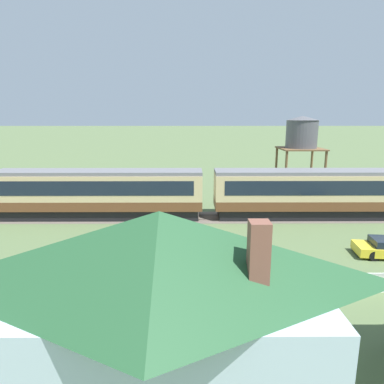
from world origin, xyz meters
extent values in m
plane|color=#566B42|center=(0.00, 0.00, 0.00)|extent=(600.00, 600.00, 0.00)
cube|color=brown|center=(5.36, -0.17, 1.30)|extent=(17.50, 2.88, 0.80)
cube|color=#D1B784|center=(5.36, -0.17, 2.78)|extent=(17.50, 2.88, 2.16)
cube|color=#192330|center=(5.36, -0.17, 2.89)|extent=(16.10, 2.92, 1.21)
cube|color=slate|center=(5.36, -0.17, 4.01)|extent=(17.50, 2.70, 0.30)
cube|color=black|center=(5.36, -0.17, 0.46)|extent=(16.80, 2.47, 0.88)
cylinder|color=black|center=(11.14, 0.55, 0.45)|extent=(0.90, 0.18, 0.90)
cylinder|color=black|center=(-0.42, -0.89, 0.45)|extent=(0.90, 0.18, 0.90)
cylinder|color=black|center=(-0.42, 0.55, 0.45)|extent=(0.90, 0.18, 0.90)
cube|color=brown|center=(-13.25, -0.17, 1.30)|extent=(17.50, 2.88, 0.80)
cube|color=#D1B784|center=(-13.25, -0.17, 2.78)|extent=(17.50, 2.88, 2.16)
cube|color=#192330|center=(-13.25, -0.17, 2.89)|extent=(16.10, 2.92, 1.21)
cube|color=slate|center=(-13.25, -0.17, 4.01)|extent=(17.50, 2.70, 0.30)
cube|color=black|center=(-13.25, -0.17, 0.46)|extent=(16.80, 2.47, 0.88)
cylinder|color=black|center=(-7.47, -0.89, 0.45)|extent=(0.90, 0.18, 0.90)
cylinder|color=black|center=(-7.47, 0.55, 0.45)|extent=(0.90, 0.18, 0.90)
cylinder|color=black|center=(-19.02, -0.89, 0.45)|extent=(0.90, 0.18, 0.90)
cylinder|color=black|center=(-19.02, 0.55, 0.45)|extent=(0.90, 0.18, 0.90)
cube|color=#665B51|center=(-1.35, -0.17, 0.01)|extent=(143.92, 3.60, 0.01)
cube|color=#4C4238|center=(-1.35, -0.89, 0.02)|extent=(143.92, 0.12, 0.04)
cube|color=#4C4238|center=(-1.35, 0.55, 0.02)|extent=(143.92, 0.12, 0.04)
cylinder|color=brown|center=(9.78, 13.82, 2.41)|extent=(0.28, 0.28, 4.82)
cylinder|color=brown|center=(5.33, 13.82, 2.41)|extent=(0.28, 0.28, 4.82)
cylinder|color=brown|center=(9.78, 9.38, 2.41)|extent=(0.28, 0.28, 4.82)
cylinder|color=brown|center=(5.33, 9.38, 2.41)|extent=(0.28, 0.28, 4.82)
cube|color=brown|center=(7.56, 11.60, 4.90)|extent=(4.94, 4.94, 0.16)
cylinder|color=#56565B|center=(7.56, 11.60, 6.57)|extent=(3.60, 3.60, 3.20)
cone|color=#56565B|center=(7.56, 11.60, 8.42)|extent=(3.78, 3.78, 0.50)
cube|color=silver|center=(-6.42, -19.06, 1.75)|extent=(9.90, 5.19, 3.51)
pyramid|color=#23512D|center=(-6.42, -19.06, 4.69)|extent=(10.70, 5.60, 2.36)
cube|color=brown|center=(-3.65, -20.10, 4.81)|extent=(0.56, 0.56, 2.12)
cube|color=white|center=(-13.33, -13.25, 0.53)|extent=(49.45, 0.06, 1.05)
cylinder|color=black|center=(5.68, -9.40, 0.31)|extent=(0.62, 0.20, 0.62)
cylinder|color=black|center=(5.86, -7.82, 0.31)|extent=(0.62, 0.20, 0.62)
camera|label=1|loc=(-5.50, -28.79, 8.60)|focal=32.00mm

